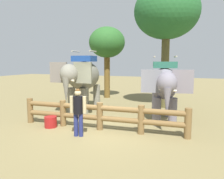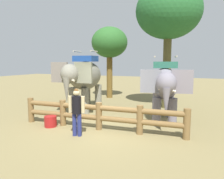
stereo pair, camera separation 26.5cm
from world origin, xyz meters
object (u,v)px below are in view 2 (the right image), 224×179
object	(u,v)px
log_fence	(99,114)
elephant_near_left	(84,77)
tourist_woman_in_black	(77,109)
tree_back_center	(110,44)
elephant_center	(165,85)
tree_far_left	(169,12)
feed_bucket	(51,121)

from	to	relation	value
log_fence	elephant_near_left	world-z (taller)	elephant_near_left
tourist_woman_in_black	tree_back_center	bearing A→B (deg)	105.83
elephant_center	tourist_woman_in_black	world-z (taller)	elephant_center
tree_far_left	elephant_center	bearing A→B (deg)	-82.18
log_fence	tree_back_center	xyz separation A→B (m)	(-2.65, 7.06, 3.26)
log_fence	elephant_center	bearing A→B (deg)	43.27
log_fence	tree_far_left	distance (m)	7.08
elephant_near_left	tree_far_left	distance (m)	5.74
tourist_woman_in_black	feed_bucket	xyz separation A→B (m)	(-1.57, 0.51, -0.75)
tourist_woman_in_black	tree_back_center	xyz separation A→B (m)	(-2.27, 8.02, 2.90)
elephant_near_left	tourist_woman_in_black	world-z (taller)	elephant_near_left
tourist_woman_in_black	feed_bucket	world-z (taller)	tourist_woman_in_black
tree_far_left	tree_back_center	xyz separation A→B (m)	(-4.35, 1.98, -1.37)
tree_back_center	tourist_woman_in_black	bearing A→B (deg)	-74.17
elephant_center	tourist_woman_in_black	xyz separation A→B (m)	(-2.50, -2.95, -0.63)
elephant_center	feed_bucket	size ratio (longest dim) A/B	6.97
log_fence	tree_back_center	bearing A→B (deg)	110.59
log_fence	tree_back_center	world-z (taller)	tree_back_center
log_fence	elephant_near_left	size ratio (longest dim) A/B	1.78
tree_far_left	tree_back_center	bearing A→B (deg)	155.53
log_fence	elephant_near_left	bearing A→B (deg)	129.47
log_fence	tree_far_left	xyz separation A→B (m)	(1.70, 5.08, 4.63)
feed_bucket	tree_far_left	bearing A→B (deg)	56.60
log_fence	elephant_center	size ratio (longest dim) A/B	1.95
elephant_near_left	feed_bucket	xyz separation A→B (m)	(0.26, -3.13, -1.57)
elephant_center	tree_back_center	bearing A→B (deg)	133.30
elephant_near_left	elephant_center	bearing A→B (deg)	-9.05
elephant_near_left	tourist_woman_in_black	distance (m)	4.16
feed_bucket	tourist_woman_in_black	bearing A→B (deg)	-18.15
log_fence	tree_far_left	world-z (taller)	tree_far_left
elephant_near_left	elephant_center	world-z (taller)	elephant_near_left
tourist_woman_in_black	log_fence	bearing A→B (deg)	68.46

